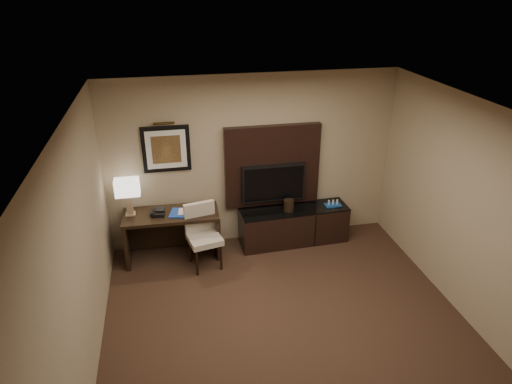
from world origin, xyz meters
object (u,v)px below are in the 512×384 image
object	(u,v)px
credenza	(294,225)
ice_bucket	(289,205)
desk_phone	(158,212)
tv	(274,183)
desk_chair	(204,238)
minibar_tray	(333,203)
table_lamp	(128,196)
desk	(173,235)

from	to	relation	value
credenza	ice_bucket	distance (m)	0.40
desk_phone	tv	bearing A→B (deg)	13.02
desk_chair	minibar_tray	bearing A→B (deg)	-1.04
tv	desk_phone	xyz separation A→B (m)	(-1.80, -0.21, -0.22)
table_lamp	desk_phone	bearing A→B (deg)	-14.50
credenza	desk_phone	world-z (taller)	desk_phone
credenza	table_lamp	xyz separation A→B (m)	(-2.51, 0.03, 0.76)
desk	table_lamp	size ratio (longest dim) A/B	2.29
credenza	ice_bucket	world-z (taller)	ice_bucket
tv	desk_phone	bearing A→B (deg)	-173.20
credenza	desk_phone	xyz separation A→B (m)	(-2.11, -0.07, 0.51)
desk_chair	minibar_tray	world-z (taller)	desk_chair
table_lamp	minibar_tray	bearing A→B (deg)	-0.67
credenza	tv	world-z (taller)	tv
desk	credenza	world-z (taller)	desk
desk_phone	minibar_tray	xyz separation A→B (m)	(2.75, 0.07, -0.16)
tv	ice_bucket	distance (m)	0.43
credenza	desk_phone	size ratio (longest dim) A/B	8.93
desk	table_lamp	bearing A→B (deg)	174.11
desk_chair	minibar_tray	xyz separation A→B (m)	(2.12, 0.40, 0.17)
desk_phone	minibar_tray	bearing A→B (deg)	7.60
desk	credenza	size ratio (longest dim) A/B	0.81
desk_chair	ice_bucket	size ratio (longest dim) A/B	5.25
desk_chair	desk_phone	world-z (taller)	desk_chair
minibar_tray	credenza	bearing A→B (deg)	179.27
tv	ice_bucket	size ratio (longest dim) A/B	5.49
tv	desk	bearing A→B (deg)	-173.30
table_lamp	desk_phone	xyz separation A→B (m)	(0.40, -0.10, -0.26)
desk_phone	minibar_tray	world-z (taller)	desk_phone
desk	desk_chair	distance (m)	0.59
credenza	desk_chair	world-z (taller)	desk_chair
desk	ice_bucket	xyz separation A→B (m)	(1.83, 0.02, 0.31)
credenza	tv	size ratio (longest dim) A/B	1.73
credenza	desk_phone	bearing A→B (deg)	179.88
desk	minibar_tray	size ratio (longest dim) A/B	5.43
desk_phone	ice_bucket	distance (m)	2.02
desk	desk_chair	bearing A→B (deg)	-36.57
desk	credenza	xyz separation A→B (m)	(1.93, 0.05, -0.08)
ice_bucket	desk_phone	bearing A→B (deg)	-178.68
credenza	minibar_tray	world-z (taller)	minibar_tray
minibar_tray	table_lamp	bearing A→B (deg)	179.33
tv	minibar_tray	size ratio (longest dim) A/B	3.85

